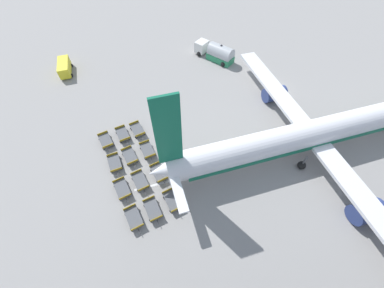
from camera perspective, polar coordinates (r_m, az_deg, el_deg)
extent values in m
plane|color=gray|center=(43.73, 19.88, 12.08)|extent=(500.00, 500.00, 0.00)
cylinder|color=white|center=(35.12, 29.84, 3.08)|extent=(3.98, 42.46, 3.47)
cone|color=white|center=(26.99, -6.15, -6.19)|extent=(3.34, 4.20, 3.29)
cube|color=#146B4C|center=(22.04, -5.87, 2.74)|extent=(0.31, 2.60, 8.95)
cube|color=white|center=(26.58, -5.13, -5.33)|extent=(11.35, 1.19, 0.24)
cube|color=white|center=(34.58, 27.24, 1.69)|extent=(40.52, 3.13, 0.44)
cylinder|color=navy|center=(32.94, 36.59, -12.98)|extent=(2.36, 3.44, 2.32)
cylinder|color=navy|center=(40.90, 19.33, 11.38)|extent=(2.36, 3.44, 2.32)
cube|color=#146B4C|center=(35.51, 29.45, 2.44)|extent=(3.99, 38.22, 0.62)
cylinder|color=#56565B|center=(32.82, 25.58, -3.79)|extent=(0.24, 0.24, 1.86)
sphere|color=black|center=(33.52, 25.03, -4.69)|extent=(1.05, 1.05, 1.05)
cylinder|color=#56565B|center=(35.04, 21.15, 2.96)|extent=(0.24, 0.24, 1.86)
sphere|color=black|center=(35.70, 20.73, 1.99)|extent=(1.05, 1.05, 1.05)
cube|color=white|center=(50.16, 2.36, 22.57)|extent=(2.99, 3.12, 2.03)
cube|color=#2D8C5B|center=(48.49, 6.83, 19.99)|extent=(5.49, 4.83, 1.18)
cylinder|color=#ADB2B7|center=(47.87, 6.97, 21.21)|extent=(5.37, 4.82, 2.59)
sphere|color=#333338|center=(47.23, 7.14, 22.56)|extent=(0.44, 0.44, 0.44)
sphere|color=black|center=(51.33, 3.41, 22.02)|extent=(0.90, 0.90, 0.90)
sphere|color=black|center=(49.71, 1.74, 20.99)|extent=(0.90, 0.90, 0.90)
sphere|color=black|center=(48.82, 9.13, 19.75)|extent=(0.90, 0.90, 0.90)
sphere|color=black|center=(47.10, 7.55, 18.65)|extent=(0.90, 0.90, 0.90)
cube|color=yellow|center=(50.33, -28.54, 16.09)|extent=(5.05, 1.84, 1.77)
cube|color=#1E232D|center=(48.11, -28.72, 14.79)|extent=(0.09, 1.54, 0.62)
sphere|color=black|center=(49.59, -29.13, 13.99)|extent=(0.60, 0.60, 0.60)
sphere|color=black|center=(49.22, -27.22, 14.59)|extent=(0.60, 0.60, 0.60)
sphere|color=black|center=(52.32, -29.06, 16.03)|extent=(0.60, 0.60, 0.60)
sphere|color=black|center=(51.97, -27.23, 16.62)|extent=(0.60, 0.60, 0.60)
cube|color=#515459|center=(34.95, -20.24, 0.86)|extent=(2.94, 2.01, 0.10)
cube|color=olive|center=(33.91, -19.72, -0.41)|extent=(0.39, 1.46, 0.32)
cube|color=olive|center=(35.70, -20.91, 2.49)|extent=(0.39, 1.46, 0.32)
cube|color=#333338|center=(33.90, -19.39, -1.20)|extent=(0.70, 0.21, 0.06)
sphere|color=black|center=(34.60, -20.60, -0.98)|extent=(0.36, 0.36, 0.36)
sphere|color=black|center=(34.59, -18.68, -0.17)|extent=(0.36, 0.36, 0.36)
sphere|color=black|center=(35.87, -21.41, 1.12)|extent=(0.36, 0.36, 0.36)
sphere|color=black|center=(35.86, -19.56, 1.90)|extent=(0.36, 0.36, 0.36)
cube|color=#515459|center=(32.20, -18.28, -4.31)|extent=(2.83, 1.76, 0.10)
cube|color=olive|center=(31.26, -17.89, -5.94)|extent=(0.24, 1.48, 0.32)
cube|color=olive|center=(32.84, -18.83, -2.36)|extent=(0.24, 1.48, 0.32)
cube|color=#333338|center=(31.31, -17.59, -6.82)|extent=(0.70, 0.14, 0.06)
sphere|color=black|center=(32.00, -18.84, -6.33)|extent=(0.36, 0.36, 0.36)
sphere|color=black|center=(31.90, -16.70, -5.63)|extent=(0.36, 0.36, 0.36)
sphere|color=black|center=(33.12, -19.49, -3.75)|extent=(0.36, 0.36, 0.36)
sphere|color=black|center=(33.03, -17.42, -3.07)|extent=(0.36, 0.36, 0.36)
cube|color=#515459|center=(29.91, -16.61, -10.32)|extent=(2.93, 2.00, 0.10)
cube|color=olive|center=(29.07, -15.88, -12.16)|extent=(0.38, 1.46, 0.32)
cube|color=olive|center=(30.44, -17.47, -8.18)|extent=(0.38, 1.46, 0.32)
cube|color=#333338|center=(29.17, -15.48, -13.07)|extent=(0.70, 0.20, 0.06)
sphere|color=black|center=(29.78, -17.00, -12.55)|extent=(0.36, 0.36, 0.36)
sphere|color=black|center=(29.74, -14.72, -11.62)|extent=(0.36, 0.36, 0.36)
sphere|color=black|center=(30.75, -18.10, -9.69)|extent=(0.36, 0.36, 0.36)
sphere|color=black|center=(30.71, -15.91, -8.79)|extent=(0.36, 0.36, 0.36)
cube|color=#515459|center=(28.03, -13.97, -16.90)|extent=(2.92, 1.97, 0.10)
cube|color=olive|center=(27.32, -13.09, -19.06)|extent=(0.37, 1.47, 0.32)
cube|color=olive|center=(28.40, -14.96, -14.51)|extent=(0.37, 1.47, 0.32)
cube|color=#333338|center=(27.49, -12.66, -19.99)|extent=(0.70, 0.20, 0.06)
sphere|color=black|center=(28.03, -14.39, -19.30)|extent=(0.36, 0.36, 0.36)
sphere|color=black|center=(27.98, -11.89, -18.31)|extent=(0.36, 0.36, 0.36)
sphere|color=black|center=(28.79, -15.67, -16.06)|extent=(0.36, 0.36, 0.36)
sphere|color=black|center=(28.74, -13.27, -15.10)|extent=(0.36, 0.36, 0.36)
cube|color=#515459|center=(34.98, -16.48, 2.38)|extent=(2.90, 1.93, 0.10)
cube|color=olive|center=(33.94, -15.93, 1.13)|extent=(0.34, 1.47, 0.32)
cube|color=olive|center=(35.73, -17.16, 4.01)|extent=(0.34, 1.47, 0.32)
cube|color=#333338|center=(33.93, -15.62, 0.33)|extent=(0.70, 0.18, 0.06)
sphere|color=black|center=(34.60, -16.87, 0.56)|extent=(0.36, 0.36, 0.36)
sphere|color=black|center=(34.65, -14.93, 1.32)|extent=(0.36, 0.36, 0.36)
sphere|color=black|center=(35.88, -17.72, 2.65)|extent=(0.36, 0.36, 0.36)
sphere|color=black|center=(35.92, -15.84, 3.37)|extent=(0.36, 0.36, 0.36)
cube|color=#515459|center=(32.28, -14.87, -2.76)|extent=(2.94, 2.01, 0.10)
cube|color=olive|center=(31.33, -14.14, -4.25)|extent=(0.39, 1.46, 0.32)
cube|color=olive|center=(32.93, -15.71, -0.93)|extent=(0.39, 1.46, 0.32)
cube|color=#333338|center=(31.38, -13.78, -5.11)|extent=(0.70, 0.20, 0.06)
sphere|color=black|center=(31.99, -15.20, -4.79)|extent=(0.36, 0.36, 0.36)
sphere|color=black|center=(32.05, -13.13, -3.91)|extent=(0.36, 0.36, 0.36)
sphere|color=black|center=(33.13, -16.29, -2.39)|extent=(0.36, 0.36, 0.36)
sphere|color=black|center=(33.19, -14.29, -1.55)|extent=(0.36, 0.36, 0.36)
cube|color=#515459|center=(29.91, -12.49, -8.66)|extent=(2.93, 1.99, 0.10)
cube|color=olive|center=(29.07, -11.63, -10.45)|extent=(0.38, 1.46, 0.32)
cube|color=olive|center=(30.43, -13.45, -6.56)|extent=(0.38, 1.46, 0.32)
cube|color=#333338|center=(29.17, -11.23, -11.36)|extent=(0.70, 0.20, 0.06)
sphere|color=black|center=(29.73, -12.84, -10.89)|extent=(0.36, 0.36, 0.36)
sphere|color=black|center=(29.79, -10.58, -9.93)|extent=(0.36, 0.36, 0.36)
sphere|color=black|center=(30.70, -14.10, -8.10)|extent=(0.36, 0.36, 0.36)
sphere|color=black|center=(30.75, -11.92, -7.18)|extent=(0.36, 0.36, 0.36)
cube|color=#515459|center=(28.00, -9.53, -15.25)|extent=(2.88, 1.87, 0.10)
cube|color=olive|center=(27.29, -8.61, -17.39)|extent=(0.31, 1.47, 0.32)
cube|color=olive|center=(28.37, -10.52, -12.86)|extent=(0.31, 1.47, 0.32)
cube|color=#333338|center=(27.46, -8.22, -18.34)|extent=(0.70, 0.17, 0.06)
sphere|color=black|center=(27.96, -9.99, -17.65)|extent=(0.36, 0.36, 0.36)
sphere|color=black|center=(27.99, -7.49, -16.69)|extent=(0.36, 0.36, 0.36)
sphere|color=black|center=(28.72, -11.30, -14.41)|extent=(0.36, 0.36, 0.36)
sphere|color=black|center=(28.75, -8.90, -13.49)|extent=(0.36, 0.36, 0.36)
cube|color=#515459|center=(35.01, -13.13, 3.48)|extent=(2.94, 2.02, 0.10)
cube|color=olive|center=(33.99, -12.40, 2.29)|extent=(0.39, 1.46, 0.32)
cube|color=olive|center=(35.75, -13.95, 5.05)|extent=(0.39, 1.46, 0.32)
cube|color=#333338|center=(33.99, -12.06, 1.50)|extent=(0.70, 0.21, 0.06)
sphere|color=black|center=(34.59, -13.41, 1.67)|extent=(0.36, 0.36, 0.36)
sphere|color=black|center=(34.75, -11.51, 2.47)|extent=(0.36, 0.36, 0.36)
sphere|color=black|center=(35.85, -14.49, 3.67)|extent=(0.36, 0.36, 0.36)
sphere|color=black|center=(36.00, -12.65, 4.44)|extent=(0.36, 0.36, 0.36)
cube|color=#515459|center=(32.36, -10.79, -1.37)|extent=(2.88, 1.86, 0.10)
cube|color=olive|center=(31.41, -10.07, -2.86)|extent=(0.30, 1.47, 0.32)
cube|color=olive|center=(33.00, -11.58, 0.49)|extent=(0.30, 1.47, 0.32)
cube|color=#333338|center=(31.45, -9.75, -3.73)|extent=(0.70, 0.16, 0.06)
sphere|color=black|center=(32.04, -11.20, -3.37)|extent=(0.36, 0.36, 0.36)
sphere|color=black|center=(32.15, -9.10, -2.59)|extent=(0.36, 0.36, 0.36)
sphere|color=black|center=(33.18, -12.24, -0.95)|extent=(0.36, 0.36, 0.36)
sphere|color=black|center=(33.28, -10.21, -0.20)|extent=(0.36, 0.36, 0.36)
cube|color=#515459|center=(30.10, -8.02, -6.81)|extent=(2.93, 2.00, 0.10)
cube|color=olive|center=(29.27, -7.01, -8.52)|extent=(0.38, 1.46, 0.32)
cube|color=olive|center=(30.62, -9.07, -4.76)|extent=(0.38, 1.46, 0.32)
cube|color=#333338|center=(29.37, -6.62, -9.42)|extent=(0.70, 0.20, 0.06)
sphere|color=black|center=(29.87, -8.30, -9.02)|extent=(0.36, 0.36, 0.36)
sphere|color=black|center=(30.04, -6.10, -8.04)|extent=(0.36, 0.36, 0.36)
sphere|color=black|center=(30.83, -9.73, -6.32)|extent=(0.36, 0.36, 0.36)
sphere|color=black|center=(30.99, -7.60, -5.38)|extent=(0.36, 0.36, 0.36)
cube|color=#515459|center=(28.15, -4.79, -13.41)|extent=(2.91, 1.94, 0.10)
cube|color=olive|center=(27.46, -3.64, -15.44)|extent=(0.35, 1.47, 0.32)
cube|color=olive|center=(28.52, -5.94, -11.10)|extent=(0.35, 1.47, 0.32)
cube|color=#333338|center=(27.62, -3.24, -16.37)|extent=(0.70, 0.19, 0.06)
sphere|color=black|center=(28.06, -5.11, -15.81)|extent=(0.36, 0.36, 0.36)
sphere|color=black|center=(28.21, -2.72, -14.75)|extent=(0.36, 0.36, 0.36)
sphere|color=black|center=(28.81, -6.71, -12.70)|extent=(0.36, 0.36, 0.36)
sphere|color=black|center=(28.96, -4.39, -11.70)|extent=(0.36, 0.36, 0.36)
cube|color=white|center=(32.19, 12.96, -4.08)|extent=(0.66, 29.74, 0.01)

